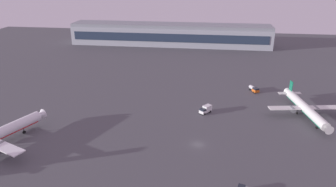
% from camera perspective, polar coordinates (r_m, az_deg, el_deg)
% --- Properties ---
extents(ground_plane, '(416.00, 416.00, 0.00)m').
position_cam_1_polar(ground_plane, '(106.56, 5.53, -9.39)').
color(ground_plane, '#4C4C51').
extents(terminal_building, '(154.34, 22.40, 16.40)m').
position_cam_1_polar(terminal_building, '(245.52, 0.41, 10.90)').
color(terminal_building, '#9EA3AD').
rests_on(terminal_building, ground).
extents(airplane_terminal_side, '(29.11, 37.23, 9.58)m').
position_cam_1_polar(airplane_terminal_side, '(135.56, 24.07, -2.45)').
color(airplane_terminal_side, silver).
rests_on(airplane_terminal_side, ground).
extents(catering_truck, '(5.40, 5.86, 3.05)m').
position_cam_1_polar(catering_truck, '(128.42, 7.03, -2.92)').
color(catering_truck, white).
rests_on(catering_truck, ground).
extents(fuel_truck, '(4.61, 6.59, 2.35)m').
position_cam_1_polar(fuel_truck, '(155.38, 15.69, 0.82)').
color(fuel_truck, '#D85919').
rests_on(fuel_truck, ground).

